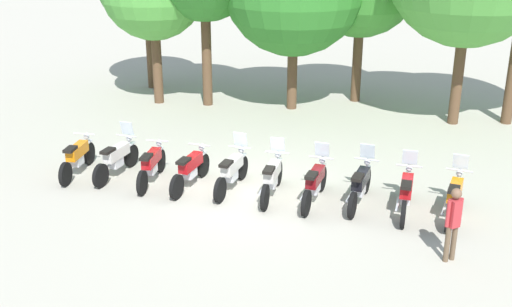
# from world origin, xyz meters

# --- Properties ---
(ground_plane) EXTENTS (80.00, 80.00, 0.00)m
(ground_plane) POSITION_xyz_m (0.00, 0.00, 0.00)
(ground_plane) COLOR #ADA899
(motorcycle_0) EXTENTS (0.62, 2.19, 0.99)m
(motorcycle_0) POSITION_xyz_m (-4.91, 0.15, 0.50)
(motorcycle_0) COLOR black
(motorcycle_0) RESTS_ON ground_plane
(motorcycle_1) EXTENTS (0.64, 2.19, 1.37)m
(motorcycle_1) POSITION_xyz_m (-3.81, 0.28, 0.52)
(motorcycle_1) COLOR black
(motorcycle_1) RESTS_ON ground_plane
(motorcycle_2) EXTENTS (0.62, 2.19, 0.99)m
(motorcycle_2) POSITION_xyz_m (-2.73, 0.08, 0.50)
(motorcycle_2) COLOR black
(motorcycle_2) RESTS_ON ground_plane
(motorcycle_3) EXTENTS (0.65, 2.19, 0.99)m
(motorcycle_3) POSITION_xyz_m (-1.63, 0.04, 0.50)
(motorcycle_3) COLOR black
(motorcycle_3) RESTS_ON ground_plane
(motorcycle_4) EXTENTS (0.63, 2.19, 1.37)m
(motorcycle_4) POSITION_xyz_m (-0.54, 0.13, 0.52)
(motorcycle_4) COLOR black
(motorcycle_4) RESTS_ON ground_plane
(motorcycle_5) EXTENTS (0.62, 2.19, 1.37)m
(motorcycle_5) POSITION_xyz_m (0.54, -0.03, 0.52)
(motorcycle_5) COLOR black
(motorcycle_5) RESTS_ON ground_plane
(motorcycle_6) EXTENTS (0.63, 2.19, 1.37)m
(motorcycle_6) POSITION_xyz_m (1.64, -0.13, 0.52)
(motorcycle_6) COLOR black
(motorcycle_6) RESTS_ON ground_plane
(motorcycle_7) EXTENTS (0.67, 2.18, 1.37)m
(motorcycle_7) POSITION_xyz_m (2.73, 0.01, 0.52)
(motorcycle_7) COLOR black
(motorcycle_7) RESTS_ON ground_plane
(motorcycle_8) EXTENTS (0.62, 2.19, 1.37)m
(motorcycle_8) POSITION_xyz_m (3.81, -0.19, 0.52)
(motorcycle_8) COLOR black
(motorcycle_8) RESTS_ON ground_plane
(motorcycle_9) EXTENTS (0.71, 2.17, 1.37)m
(motorcycle_9) POSITION_xyz_m (4.91, -0.19, 0.52)
(motorcycle_9) COLOR black
(motorcycle_9) RESTS_ON ground_plane
(person_0) EXTENTS (0.36, 0.32, 1.61)m
(person_0) POSITION_xyz_m (4.73, -2.29, 0.93)
(person_0) COLOR brown
(person_0) RESTS_ON ground_plane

